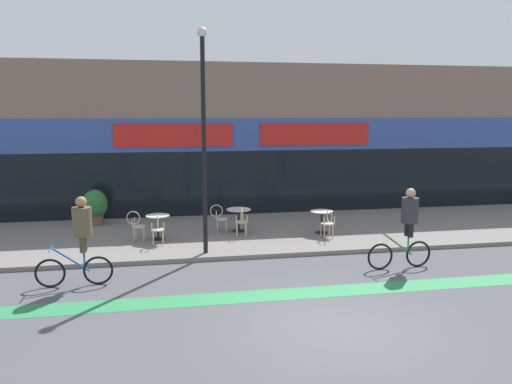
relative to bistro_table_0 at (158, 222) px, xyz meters
name	(u,v)px	position (x,y,z in m)	size (l,w,h in m)	color
ground_plane	(333,326)	(3.27, -6.65, -0.66)	(120.00, 120.00, 0.00)	#4C4C51
sidewalk_slab	(260,232)	(3.27, 0.60, -0.60)	(40.00, 5.50, 0.12)	slate
storefront_facade	(239,139)	(3.27, 5.32, 2.20)	(40.00, 4.06, 5.75)	#7F6656
bike_lane_stripe	(307,293)	(3.27, -4.88, -0.65)	(36.00, 0.70, 0.01)	#2D844C
bistro_table_0	(158,222)	(0.00, 0.00, 0.00)	(0.72, 0.72, 0.75)	black
bistro_table_1	(239,215)	(2.56, 0.61, -0.01)	(0.79, 0.79, 0.74)	black
bistro_table_2	(322,217)	(5.13, -0.10, -0.02)	(0.71, 0.71, 0.72)	black
cafe_chair_0_near	(158,228)	(0.01, -0.63, -0.02)	(0.43, 0.59, 0.90)	beige
cafe_chair_0_side	(137,224)	(-0.63, 0.01, -0.02)	(0.60, 0.45, 0.90)	beige
cafe_chair_1_near	(241,220)	(2.56, -0.02, -0.02)	(0.42, 0.58, 0.90)	beige
cafe_chair_1_side	(219,216)	(1.94, 0.61, -0.02)	(0.59, 0.43, 0.90)	beige
cafe_chair_2_near	(328,221)	(5.14, -0.73, -0.02)	(0.43, 0.59, 0.90)	beige
planter_pot	(95,206)	(-2.14, 2.47, 0.11)	(0.84, 0.84, 1.22)	brown
lamp_post	(204,128)	(1.30, -1.70, 2.87)	(0.26, 0.26, 6.00)	black
cyclist_0	(407,223)	(6.25, -3.59, 0.52)	(1.76, 0.49, 2.07)	black
cyclist_1	(80,235)	(-1.67, -3.49, 0.54)	(1.73, 0.48, 2.08)	black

